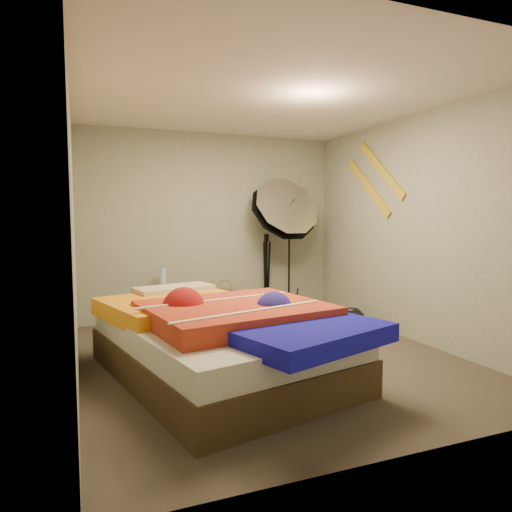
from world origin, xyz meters
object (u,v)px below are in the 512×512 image
camera_case (278,312)px  photo_umbrella (283,212)px  wrapping_roll (162,297)px  duffel_bag (351,320)px  bed (220,338)px  camera_tripod (266,269)px  tote_bag (219,303)px

camera_case → photo_umbrella: bearing=33.3°
wrapping_roll → duffel_bag: (2.14, -1.05, -0.25)m
bed → camera_tripod: (1.34, 2.15, 0.32)m
camera_case → duffel_bag: size_ratio=0.73×
camera_case → bed: (-1.31, -1.70, 0.21)m
tote_bag → duffel_bag: tote_bag is taller
wrapping_roll → photo_umbrella: photo_umbrella is taller
tote_bag → wrapping_roll: (-0.79, -0.14, 0.17)m
wrapping_roll → camera_tripod: size_ratio=0.63×
tote_bag → wrapping_roll: bearing=-158.8°
camera_case → duffel_bag: camera_case is taller
tote_bag → duffel_bag: 1.80m
tote_bag → camera_tripod: camera_tripod is taller
wrapping_roll → photo_umbrella: size_ratio=0.36×
wrapping_roll → camera_case: 1.52m
duffel_bag → bed: (-2.00, -1.03, 0.23)m
wrapping_roll → bed: 2.09m
wrapping_roll → bed: wrapping_roll is taller
tote_bag → camera_case: size_ratio=1.54×
camera_case → bed: bearing=-149.5°
tote_bag → duffel_bag: size_ratio=1.12×
tote_bag → photo_umbrella: (0.86, -0.23, 1.26)m
wrapping_roll → photo_umbrella: 1.98m
tote_bag → wrapping_roll: 0.82m
bed → camera_tripod: bearing=58.1°
tote_bag → wrapping_roll: wrapping_roll is taller
duffel_bag → photo_umbrella: 1.72m
wrapping_roll → camera_tripod: (1.47, 0.07, 0.29)m
bed → photo_umbrella: photo_umbrella is taller
tote_bag → camera_tripod: (0.68, -0.08, 0.46)m
wrapping_roll → tote_bag: bearing=10.2°
photo_umbrella → wrapping_roll: bearing=176.9°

